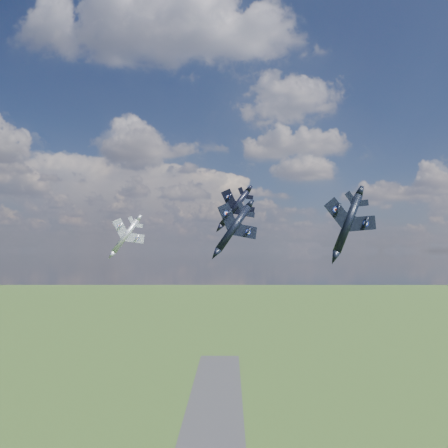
# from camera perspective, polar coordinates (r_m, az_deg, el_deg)

# --- Properties ---
(jet_lead_navy) EXTENTS (15.82, 18.17, 9.04)m
(jet_lead_navy) POSITION_cam_1_polar(r_m,az_deg,el_deg) (88.15, 1.26, -0.51)
(jet_lead_navy) COLOR black
(jet_right_navy) EXTENTS (12.19, 15.13, 6.44)m
(jet_right_navy) POSITION_cam_1_polar(r_m,az_deg,el_deg) (72.60, 15.87, 0.09)
(jet_right_navy) COLOR black
(jet_high_navy) EXTENTS (10.54, 14.24, 8.08)m
(jet_high_navy) POSITION_cam_1_polar(r_m,az_deg,el_deg) (99.43, 1.37, 2.08)
(jet_high_navy) COLOR black
(jet_left_silver) EXTENTS (12.60, 15.30, 7.72)m
(jet_left_silver) POSITION_cam_1_polar(r_m,az_deg,el_deg) (109.65, -12.74, -1.53)
(jet_left_silver) COLOR #AAAEB5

